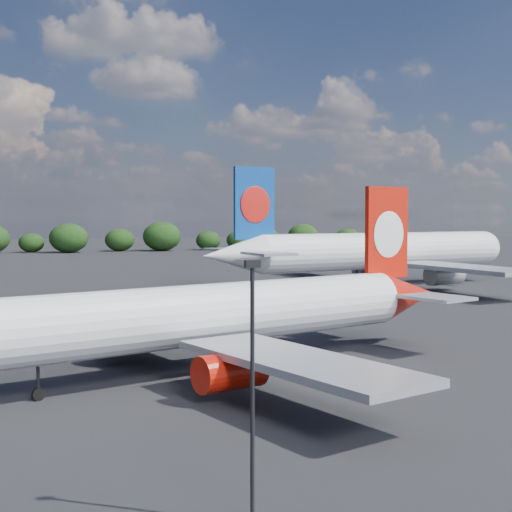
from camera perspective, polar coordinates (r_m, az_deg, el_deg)
name	(u,v)px	position (r m, az deg, el deg)	size (l,w,h in m)	color
ground	(40,296)	(103.94, -16.93, -3.12)	(500.00, 500.00, 0.00)	black
qantas_airliner	(233,314)	(52.03, -1.82, -4.62)	(41.28, 39.61, 13.75)	white
china_southern_airliner	(372,252)	(113.00, 9.27, 0.31)	(55.66, 53.14, 18.20)	white
apron_lamp_post	(252,376)	(26.23, -0.29, -9.59)	(0.55, 0.30, 9.73)	black
billboard_yellow	(70,239)	(225.87, -14.62, 1.29)	(5.00, 0.30, 5.50)	gold
horizon_treeline	(43,240)	(223.99, -16.70, 1.27)	(204.12, 14.71, 9.28)	black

